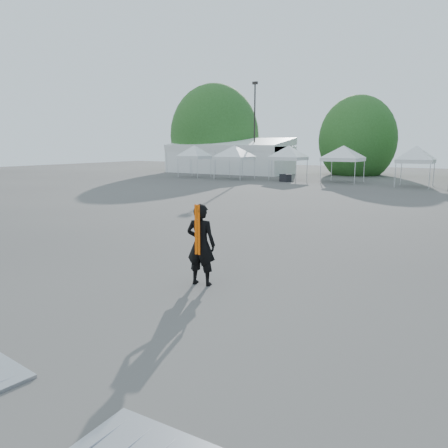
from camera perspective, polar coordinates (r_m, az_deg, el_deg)
The scene contains 12 objects.
ground at distance 12.56m, azimuth 3.70°, elevation -5.38°, with size 120.00×120.00×0.00m, color #474442.
marquee at distance 53.43m, azimuth 0.64°, elevation 8.79°, with size 15.00×6.25×4.23m.
light_pole_west at distance 50.62m, azimuth 4.02°, elevation 12.98°, with size 0.60×0.25×10.30m.
tree_far_w at distance 58.09m, azimuth -1.24°, elevation 11.44°, with size 4.80×4.80×7.30m.
tree_mid_w at distance 52.49m, azimuth 17.03°, elevation 10.46°, with size 4.16×4.16×6.33m.
tent_a at distance 46.65m, azimuth -3.91°, elevation 9.88°, with size 3.81×3.81×3.88m.
tent_b at distance 43.81m, azimuth 1.40°, elevation 9.87°, with size 4.47×4.47×3.88m.
tent_c at distance 43.07m, azimuth 8.45°, elevation 9.76°, with size 4.22×4.22×3.88m.
tent_d at distance 41.37m, azimuth 15.36°, elevation 9.49°, with size 4.63×4.63×3.88m.
tent_e at distance 38.70m, azimuth 23.86°, elevation 8.95°, with size 3.86×3.86×3.88m.
man at distance 10.61m, azimuth -3.04°, elevation -2.68°, with size 0.81×0.61×2.01m.
crate_west at distance 41.15m, azimuth 8.02°, elevation 5.98°, with size 0.90×0.70×0.70m, color black.
Camera 1 is at (5.68, -10.68, 3.39)m, focal length 35.00 mm.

